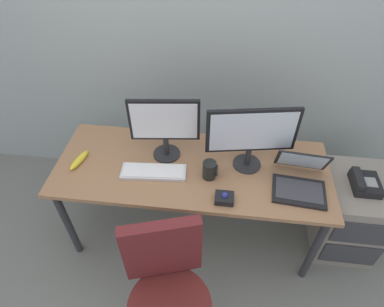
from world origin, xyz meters
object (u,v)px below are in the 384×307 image
Objects in this scene: coffee_mug at (210,170)px; keyboard at (154,172)px; file_cabinet at (347,213)px; banana at (79,160)px; desk_phone at (365,183)px; laptop at (300,180)px; office_chair at (169,301)px; monitor_side at (165,125)px; trackball_mouse at (224,198)px; monitor_main at (252,134)px.

keyboard is at bearing -177.84° from coffee_mug.
file_cabinet is 3.26× the size of banana.
keyboard is (-1.35, -0.13, 0.08)m from desk_phone.
office_chair is at bearing -136.43° from laptop.
laptop is at bearing -163.87° from desk_phone.
monitor_side reaches higher than desk_phone.
office_chair is 0.75m from keyboard.
office_chair is at bearing -103.10° from coffee_mug.
office_chair reaches higher than file_cabinet.
desk_phone is 1.82× the size of trackball_mouse.
monitor_side is 3.98× the size of trackball_mouse.
office_chair is 1.04m from banana.
monitor_main is 0.65m from keyboard.
monitor_main is at bearing -179.61° from file_cabinet.
keyboard is at bearing -4.40° from banana.
keyboard is at bearing -179.71° from laptop.
office_chair is at bearing -117.22° from trackball_mouse.
banana is at bearing -177.04° from desk_phone.
banana reaches higher than desk_phone.
monitor_main is 2.88× the size of banana.
trackball_mouse is 0.98m from banana.
monitor_main is 0.40m from laptop.
laptop reaches higher than desk_phone.
office_chair reaches higher than desk_phone.
file_cabinet is at bearing 3.45° from banana.
trackball_mouse reaches higher than desk_phone.
keyboard is 0.36m from coffee_mug.
monitor_main reaches higher than office_chair.
keyboard is (-0.59, -0.15, -0.25)m from monitor_main.
coffee_mug is 0.63× the size of banana.
office_chair reaches higher than trackball_mouse.
trackball_mouse is (0.40, -0.34, -0.23)m from monitor_side.
monitor_main is 0.41m from trackball_mouse.
office_chair is 8.70× the size of trackball_mouse.
monitor_side reaches higher than file_cabinet.
banana is at bearing 175.60° from keyboard.
office_chair is 5.04× the size of banana.
trackball_mouse is 0.21m from coffee_mug.
office_chair is 2.73× the size of laptop.
office_chair is 0.77m from coffee_mug.
monitor_side is 3.65× the size of coffee_mug.
keyboard is (-1.36, -0.15, 0.42)m from file_cabinet.
file_cabinet is 1.41× the size of monitor_side.
file_cabinet is 0.65× the size of office_chair.
desk_phone is 0.57× the size of laptop.
desk_phone is 1.86m from banana.
trackball_mouse is at bearing -113.27° from monitor_main.
trackball_mouse is at bearing -159.29° from laptop.
file_cabinet is at bearing 35.08° from office_chair.
office_chair is 1.01m from monitor_side.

